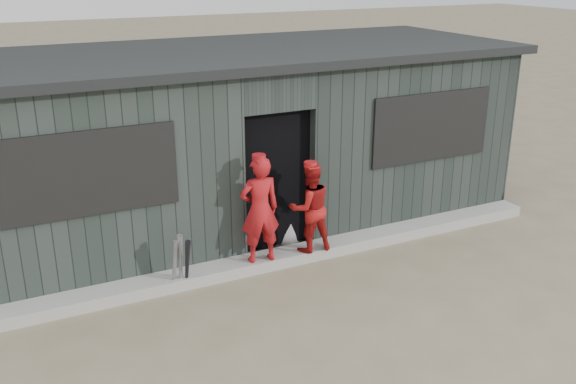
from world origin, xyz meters
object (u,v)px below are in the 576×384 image
bat_mid (180,262)px  player_red_right (310,208)px  bat_left (175,266)px  player_grey_back (284,198)px  bat_right (187,264)px  player_red_left (260,210)px  dugout (238,139)px

bat_mid → player_red_right: bearing=1.7°
bat_left → player_grey_back: player_grey_back is taller
bat_mid → player_red_right: (1.80, 0.05, 0.38)m
bat_left → player_grey_back: bearing=19.9°
bat_left → bat_mid: (0.08, 0.01, 0.03)m
bat_left → bat_right: bat_right is taller
bat_left → player_red_left: 1.26m
bat_left → dugout: dugout is taller
bat_left → dugout: 2.59m
bat_mid → player_red_left: player_red_left is taller
bat_right → player_red_left: (1.01, 0.11, 0.49)m
player_red_left → player_grey_back: size_ratio=0.99×
player_red_left → player_red_right: bearing=-174.5°
bat_mid → dugout: 2.53m
bat_left → dugout: size_ratio=0.08×
dugout → bat_left: bearing=-131.0°
player_grey_back → dugout: dugout is taller
bat_left → player_red_right: 1.92m
bat_right → player_red_right: bearing=3.9°
bat_mid → bat_left: bearing=-176.1°
bat_right → bat_left: bearing=156.1°
bat_mid → player_grey_back: size_ratio=0.53×
player_red_right → dugout: bearing=-77.2°
player_red_right → player_red_left: bearing=3.9°
player_red_left → bat_left: bearing=7.5°
bat_left → player_red_right: bearing=1.8°
bat_mid → dugout: dugout is taller
player_red_left → player_red_right: (0.72, 0.01, -0.10)m
bat_left → bat_mid: bearing=3.9°
dugout → bat_mid: bearing=-129.7°
bat_mid → player_red_left: 1.18m
player_red_left → player_grey_back: (0.64, 0.60, -0.14)m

